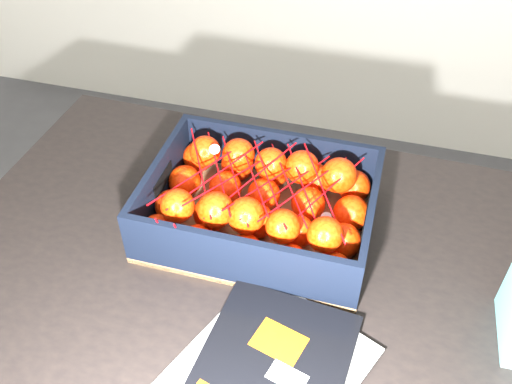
# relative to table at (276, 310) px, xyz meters

# --- Properties ---
(table) EXTENTS (1.22, 0.83, 0.75)m
(table) POSITION_rel_table_xyz_m (0.00, 0.00, 0.00)
(table) COLOR black
(table) RESTS_ON ground
(magazine_stack) EXTENTS (0.33, 0.34, 0.02)m
(magazine_stack) POSITION_rel_table_xyz_m (0.03, -0.19, 0.11)
(magazine_stack) COLOR silver
(magazine_stack) RESTS_ON table
(produce_crate) EXTENTS (0.39, 0.30, 0.11)m
(produce_crate) POSITION_rel_table_xyz_m (-0.06, 0.11, 0.13)
(produce_crate) COLOR brown
(produce_crate) RESTS_ON table
(clementine_heap) EXTENTS (0.38, 0.27, 0.11)m
(clementine_heap) POSITION_rel_table_xyz_m (-0.06, 0.11, 0.16)
(clementine_heap) COLOR #FD2905
(clementine_heap) RESTS_ON produce_crate
(mesh_net) EXTENTS (0.33, 0.26, 0.09)m
(mesh_net) POSITION_rel_table_xyz_m (-0.07, 0.10, 0.21)
(mesh_net) COLOR #B5060B
(mesh_net) RESTS_ON clementine_heap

